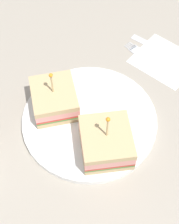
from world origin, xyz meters
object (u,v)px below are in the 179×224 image
plate (90,120)px  sandwich_half_back (106,142)px  knife (156,47)px  fork (144,55)px  napkin (165,60)px  sandwich_half_front (54,99)px

plate → sandwich_half_back: size_ratio=2.30×
knife → plate: bearing=119.1°
sandwich_half_back → fork: 24.62cm
sandwich_half_back → fork: bearing=-44.9°
sandwich_half_back → fork: size_ratio=0.87×
plate → napkin: bearing=-69.8°
napkin → fork: fork is taller
fork → sandwich_half_back: bearing=135.1°
sandwich_half_back → plate: bearing=-0.7°
sandwich_half_back → napkin: 25.31cm
napkin → knife: size_ratio=0.97×
napkin → knife: knife is taller
napkin → fork: size_ratio=0.97×
sandwich_half_front → fork: bearing=-76.0°
sandwich_half_back → sandwich_half_front: bearing=21.6°
plate → knife: 23.56cm
sandwich_half_front → fork: size_ratio=0.81×
fork → sandwich_half_front: bearing=104.0°
fork → knife: (1.04, -3.45, 0.00)cm
napkin → fork: bearing=48.9°
sandwich_half_front → knife: (6.50, -25.35, -3.24)cm
plate → knife: plate is taller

